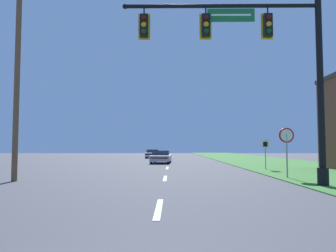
{
  "coord_description": "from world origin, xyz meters",
  "views": [
    {
      "loc": [
        0.33,
        -2.46,
        1.58
      ],
      "look_at": [
        0.0,
        27.1,
        3.47
      ],
      "focal_mm": 35.0,
      "sensor_mm": 36.0,
      "label": 1
    }
  ],
  "objects_px": {
    "signal_mast": "(267,60)",
    "utility_pole_near": "(18,65)",
    "car_ahead": "(161,157)",
    "stop_sign": "(287,141)",
    "far_car": "(152,154)",
    "route_sign_post": "(265,148)"
  },
  "relations": [
    {
      "from": "far_car",
      "to": "utility_pole_near",
      "type": "distance_m",
      "value": 32.69
    },
    {
      "from": "far_car",
      "to": "stop_sign",
      "type": "height_order",
      "value": "stop_sign"
    },
    {
      "from": "far_car",
      "to": "car_ahead",
      "type": "bearing_deg",
      "value": -83.43
    },
    {
      "from": "stop_sign",
      "to": "route_sign_post",
      "type": "height_order",
      "value": "stop_sign"
    },
    {
      "from": "signal_mast",
      "to": "utility_pole_near",
      "type": "relative_size",
      "value": 0.8
    },
    {
      "from": "signal_mast",
      "to": "utility_pole_near",
      "type": "bearing_deg",
      "value": 170.98
    },
    {
      "from": "car_ahead",
      "to": "utility_pole_near",
      "type": "distance_m",
      "value": 18.78
    },
    {
      "from": "route_sign_post",
      "to": "stop_sign",
      "type": "bearing_deg",
      "value": -96.63
    },
    {
      "from": "signal_mast",
      "to": "utility_pole_near",
      "type": "distance_m",
      "value": 11.3
    },
    {
      "from": "route_sign_post",
      "to": "car_ahead",
      "type": "bearing_deg",
      "value": 129.79
    },
    {
      "from": "car_ahead",
      "to": "stop_sign",
      "type": "bearing_deg",
      "value": -66.16
    },
    {
      "from": "route_sign_post",
      "to": "signal_mast",
      "type": "bearing_deg",
      "value": -105.11
    },
    {
      "from": "signal_mast",
      "to": "far_car",
      "type": "bearing_deg",
      "value": 101.19
    },
    {
      "from": "car_ahead",
      "to": "stop_sign",
      "type": "xyz_separation_m",
      "value": [
        6.85,
        -15.49,
        1.26
      ]
    },
    {
      "from": "utility_pole_near",
      "to": "signal_mast",
      "type": "bearing_deg",
      "value": -9.02
    },
    {
      "from": "route_sign_post",
      "to": "far_car",
      "type": "bearing_deg",
      "value": 111.15
    },
    {
      "from": "far_car",
      "to": "utility_pole_near",
      "type": "xyz_separation_m",
      "value": [
        -4.47,
        -32.03,
        4.8
      ]
    },
    {
      "from": "car_ahead",
      "to": "route_sign_post",
      "type": "xyz_separation_m",
      "value": [
        7.59,
        -9.11,
        0.92
      ]
    },
    {
      "from": "far_car",
      "to": "utility_pole_near",
      "type": "height_order",
      "value": "utility_pole_near"
    },
    {
      "from": "signal_mast",
      "to": "far_car",
      "type": "xyz_separation_m",
      "value": [
        -6.69,
        33.8,
        -4.53
      ]
    },
    {
      "from": "signal_mast",
      "to": "car_ahead",
      "type": "bearing_deg",
      "value": 104.77
    },
    {
      "from": "signal_mast",
      "to": "car_ahead",
      "type": "distance_m",
      "value": 20.0
    }
  ]
}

